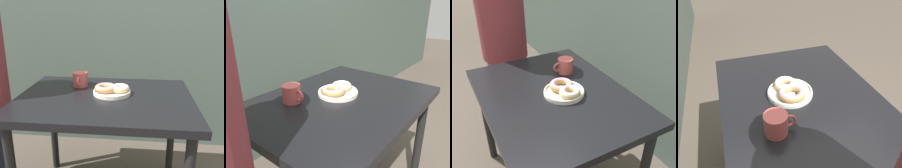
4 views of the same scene
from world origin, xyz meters
TOP-DOWN VIEW (x-y plane):
  - dining_table at (0.00, 0.33)m, footprint 0.98×0.74m
  - donut_plate at (0.04, 0.38)m, footprint 0.24×0.22m
  - coffee_mug at (-0.18, 0.50)m, footprint 0.09×0.13m

SIDE VIEW (x-z plane):
  - dining_table at x=0.00m, z-range 0.27..0.99m
  - donut_plate at x=0.04m, z-range 0.72..0.77m
  - coffee_mug at x=-0.18m, z-range 0.72..0.81m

